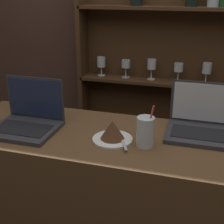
{
  "coord_description": "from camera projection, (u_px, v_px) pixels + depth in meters",
  "views": [
    {
      "loc": [
        0.24,
        -0.93,
        1.65
      ],
      "look_at": [
        -0.12,
        0.28,
        1.14
      ],
      "focal_mm": 50.0,
      "sensor_mm": 36.0,
      "label": 1
    }
  ],
  "objects": [
    {
      "name": "laptop_far",
      "position": [
        203.0,
        124.0,
        1.38
      ],
      "size": [
        0.31,
        0.24,
        0.21
      ],
      "color": "#333338",
      "rests_on": "bar_counter"
    },
    {
      "name": "laptop_near",
      "position": [
        28.0,
        119.0,
        1.42
      ],
      "size": [
        0.29,
        0.25,
        0.22
      ],
      "color": "#333338",
      "rests_on": "bar_counter"
    },
    {
      "name": "water_glass",
      "position": [
        145.0,
        132.0,
        1.26
      ],
      "size": [
        0.07,
        0.07,
        0.18
      ],
      "color": "silver",
      "rests_on": "bar_counter"
    },
    {
      "name": "cake_plate",
      "position": [
        113.0,
        132.0,
        1.31
      ],
      "size": [
        0.17,
        0.18,
        0.09
      ],
      "color": "white",
      "rests_on": "bar_counter"
    },
    {
      "name": "back_shelf",
      "position": [
        177.0,
        87.0,
        2.15
      ],
      "size": [
        1.37,
        0.18,
        1.91
      ],
      "color": "#472D19",
      "rests_on": "ground_plane"
    },
    {
      "name": "back_wall",
      "position": [
        169.0,
        34.0,
        2.11
      ],
      "size": [
        7.0,
        0.06,
        2.7
      ],
      "color": "#4C3328",
      "rests_on": "ground_plane"
    }
  ]
}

